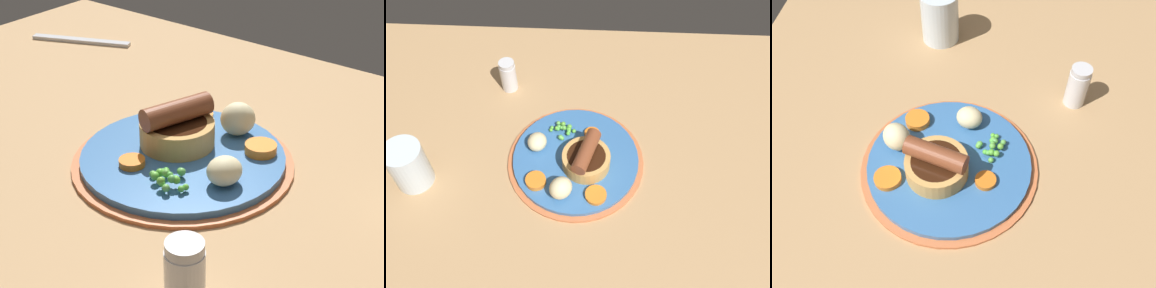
% 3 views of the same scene
% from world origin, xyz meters
% --- Properties ---
extents(dining_table, '(1.10, 0.80, 0.03)m').
position_xyz_m(dining_table, '(0.00, 0.00, 0.01)').
color(dining_table, tan).
rests_on(dining_table, ground).
extents(dinner_plate, '(0.27, 0.27, 0.01)m').
position_xyz_m(dinner_plate, '(-0.04, 0.00, 0.04)').
color(dinner_plate, '#CC6B3D').
rests_on(dinner_plate, dining_table).
extents(sausage_pudding, '(0.09, 0.09, 0.06)m').
position_xyz_m(sausage_pudding, '(-0.02, -0.02, 0.07)').
color(sausage_pudding, tan).
rests_on(sausage_pudding, dinner_plate).
extents(pea_pile, '(0.05, 0.05, 0.02)m').
position_xyz_m(pea_pile, '(-0.07, 0.06, 0.05)').
color(pea_pile, '#55B04B').
rests_on(pea_pile, dinner_plate).
extents(potato_chunk_0, '(0.05, 0.05, 0.03)m').
position_xyz_m(potato_chunk_0, '(-0.12, 0.02, 0.06)').
color(potato_chunk_0, beige).
rests_on(potato_chunk_0, dinner_plate).
extents(potato_chunk_1, '(0.06, 0.06, 0.04)m').
position_xyz_m(potato_chunk_1, '(-0.06, -0.08, 0.07)').
color(potato_chunk_1, beige).
rests_on(potato_chunk_1, dinner_plate).
extents(carrot_slice_0, '(0.04, 0.04, 0.01)m').
position_xyz_m(carrot_slice_0, '(-0.01, 0.06, 0.05)').
color(carrot_slice_0, orange).
rests_on(carrot_slice_0, dinner_plate).
extents(carrot_slice_1, '(0.06, 0.06, 0.01)m').
position_xyz_m(carrot_slice_1, '(-0.00, -0.08, 0.05)').
color(carrot_slice_1, orange).
rests_on(carrot_slice_1, dinner_plate).
extents(carrot_slice_4, '(0.05, 0.05, 0.01)m').
position_xyz_m(carrot_slice_4, '(-0.11, -0.06, 0.05)').
color(carrot_slice_4, orange).
rests_on(carrot_slice_4, dinner_plate).
extents(fork, '(0.17, 0.09, 0.01)m').
position_xyz_m(fork, '(0.36, -0.22, 0.03)').
color(fork, silver).
rests_on(fork, dining_table).
extents(salt_shaker, '(0.04, 0.04, 0.08)m').
position_xyz_m(salt_shaker, '(-0.20, 0.19, 0.07)').
color(salt_shaker, silver).
rests_on(salt_shaker, dining_table).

